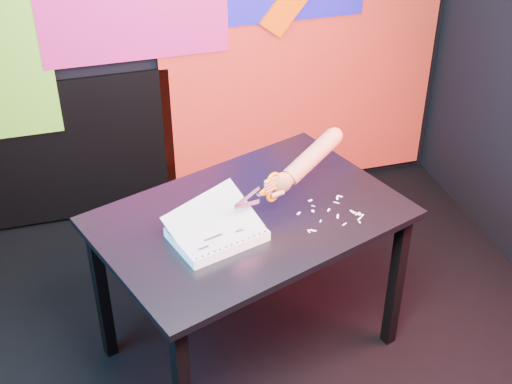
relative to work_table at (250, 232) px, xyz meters
name	(u,v)px	position (x,y,z in m)	size (l,w,h in m)	color
room	(265,110)	(-0.01, -0.25, 0.69)	(3.01, 3.01, 2.71)	black
backdrop	(197,51)	(0.05, 1.21, 0.30)	(2.88, 0.05, 2.08)	red
work_table	(250,232)	(0.00, 0.00, 0.00)	(1.41, 1.16, 0.75)	black
printout_stack	(217,233)	(-0.16, -0.11, 0.11)	(0.40, 0.33, 0.18)	silver
scissors	(270,189)	(0.07, -0.04, 0.23)	(0.22, 0.12, 0.13)	#9E9FB4
hand_forearm	(307,161)	(0.25, 0.05, 0.27)	(0.38, 0.22, 0.18)	#9A5C36
paper_clippings	(334,212)	(0.33, -0.08, 0.09)	(0.26, 0.21, 0.00)	silver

